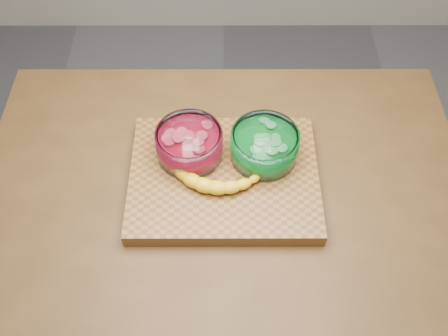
{
  "coord_description": "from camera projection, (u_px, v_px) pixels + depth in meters",
  "views": [
    {
      "loc": [
        -0.0,
        -0.69,
        1.91
      ],
      "look_at": [
        0.0,
        0.0,
        0.96
      ],
      "focal_mm": 40.0,
      "sensor_mm": 36.0,
      "label": 1
    }
  ],
  "objects": [
    {
      "name": "counter",
      "position": [
        224.0,
        262.0,
        1.58
      ],
      "size": [
        1.2,
        0.8,
        0.9
      ],
      "primitive_type": "cube",
      "color": "#4A3016",
      "rests_on": "ground"
    },
    {
      "name": "cutting_board",
      "position": [
        224.0,
        178.0,
        1.2
      ],
      "size": [
        0.45,
        0.35,
        0.04
      ],
      "primitive_type": "cube",
      "color": "brown",
      "rests_on": "counter"
    },
    {
      "name": "ground",
      "position": [
        224.0,
        312.0,
        1.95
      ],
      "size": [
        3.5,
        3.5,
        0.0
      ],
      "primitive_type": "plane",
      "color": "#58575C",
      "rests_on": "ground"
    },
    {
      "name": "bowl_green",
      "position": [
        264.0,
        146.0,
        1.19
      ],
      "size": [
        0.16,
        0.16,
        0.08
      ],
      "color": "white",
      "rests_on": "cutting_board"
    },
    {
      "name": "banana",
      "position": [
        213.0,
        171.0,
        1.17
      ],
      "size": [
        0.25,
        0.16,
        0.04
      ],
      "primitive_type": null,
      "color": "gold",
      "rests_on": "cutting_board"
    },
    {
      "name": "bowl_red",
      "position": [
        189.0,
        144.0,
        1.19
      ],
      "size": [
        0.16,
        0.16,
        0.07
      ],
      "color": "white",
      "rests_on": "cutting_board"
    }
  ]
}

